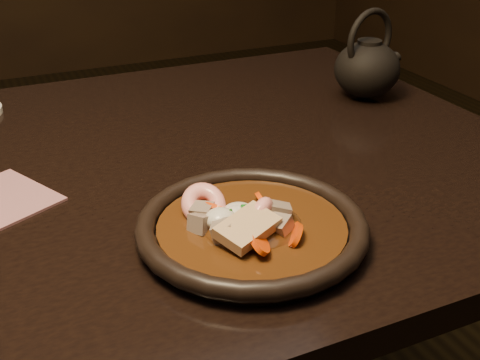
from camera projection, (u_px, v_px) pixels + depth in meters
name	position (u px, v px, depth m)	size (l,w,h in m)	color
table	(16.00, 235.00, 0.87)	(1.60, 0.90, 0.75)	black
plate	(252.00, 228.00, 0.72)	(0.28, 0.28, 0.03)	black
stirfry	(246.00, 223.00, 0.72)	(0.14, 0.17, 0.06)	#3C1E0B
teapot	(368.00, 66.00, 1.13)	(0.15, 0.12, 0.17)	black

